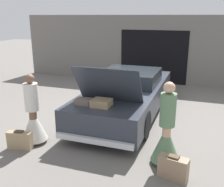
% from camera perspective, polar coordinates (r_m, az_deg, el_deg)
% --- Properties ---
extents(ground_plane, '(40.00, 40.00, 0.00)m').
position_cam_1_polar(ground_plane, '(7.81, 3.31, -4.20)').
color(ground_plane, slate).
extents(garage_wall_back, '(12.00, 0.14, 2.80)m').
position_cam_1_polar(garage_wall_back, '(11.23, 9.10, 9.35)').
color(garage_wall_back, slate).
rests_on(garage_wall_back, ground_plane).
extents(car, '(1.87, 5.03, 1.70)m').
position_cam_1_polar(car, '(7.63, 3.40, -0.12)').
color(car, '#2D333D').
rests_on(car, ground_plane).
extents(person_left, '(0.58, 0.58, 1.59)m').
position_cam_1_polar(person_left, '(6.10, -16.77, -5.30)').
color(person_left, brown).
rests_on(person_left, ground_plane).
extents(person_right, '(0.56, 0.56, 1.64)m').
position_cam_1_polar(person_right, '(5.11, 11.73, -9.00)').
color(person_right, tan).
rests_on(person_right, ground_plane).
extents(suitcase_beside_left_person, '(0.55, 0.26, 0.42)m').
position_cam_1_polar(suitcase_beside_left_person, '(6.04, -19.43, -9.58)').
color(suitcase_beside_left_person, '#9E8460').
rests_on(suitcase_beside_left_person, ground_plane).
extents(suitcase_beside_right_person, '(0.55, 0.31, 0.44)m').
position_cam_1_polar(suitcase_beside_right_person, '(4.88, 13.18, -15.49)').
color(suitcase_beside_right_person, '#8C7259').
rests_on(suitcase_beside_right_person, ground_plane).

